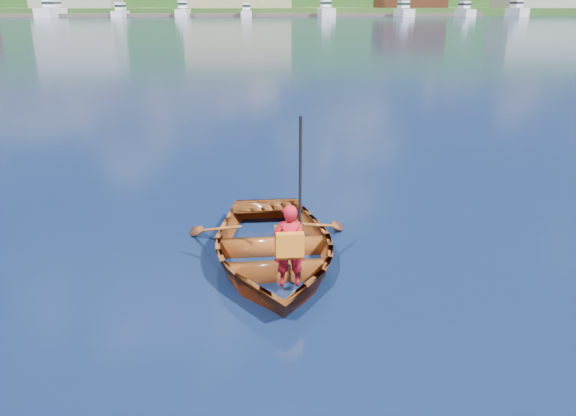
{
  "coord_description": "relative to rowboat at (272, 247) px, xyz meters",
  "views": [
    {
      "loc": [
        -0.14,
        -6.76,
        3.44
      ],
      "look_at": [
        0.27,
        0.43,
        0.8
      ],
      "focal_mm": 35.0,
      "sensor_mm": 36.0,
      "label": 1
    }
  ],
  "objects": [
    {
      "name": "child_paddler",
      "position": [
        0.19,
        -0.89,
        0.43
      ],
      "size": [
        0.4,
        0.35,
        2.1
      ],
      "color": "red",
      "rests_on": "ground"
    },
    {
      "name": "dock",
      "position": [
        3.76,
        147.57,
        0.18
      ],
      "size": [
        159.89,
        15.09,
        0.8
      ],
      "color": "brown",
      "rests_on": "ground"
    },
    {
      "name": "ground",
      "position": [
        -0.04,
        -0.43,
        -0.22
      ],
      "size": [
        600.0,
        600.0,
        0.0
      ],
      "color": "#112443",
      "rests_on": "ground"
    },
    {
      "name": "marina_yachts",
      "position": [
        -3.08,
        142.86,
        1.19
      ],
      "size": [
        139.26,
        13.75,
        4.39
      ],
      "color": "white",
      "rests_on": "ground"
    },
    {
      "name": "rowboat",
      "position": [
        0.0,
        0.0,
        0.0
      ],
      "size": [
        2.7,
        3.69,
        0.74
      ],
      "color": "brown",
      "rests_on": "ground"
    }
  ]
}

